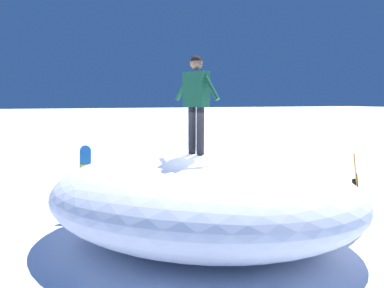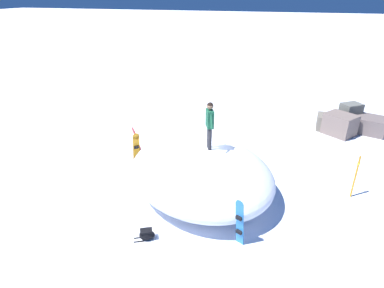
# 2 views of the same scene
# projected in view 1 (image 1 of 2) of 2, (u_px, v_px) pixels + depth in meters

# --- Properties ---
(ground) EXTENTS (240.00, 240.00, 0.00)m
(ground) POSITION_uv_depth(u_px,v_px,m) (218.00, 246.00, 7.33)
(ground) COLOR white
(snow_mound) EXTENTS (7.80, 7.73, 1.75)m
(snow_mound) POSITION_uv_depth(u_px,v_px,m) (202.00, 196.00, 7.56)
(snow_mound) COLOR white
(snow_mound) RESTS_ON ground
(snowboarder_standing) EXTENTS (0.52, 0.99, 1.76)m
(snowboarder_standing) POSITION_uv_depth(u_px,v_px,m) (196.00, 95.00, 7.00)
(snowboarder_standing) COLOR black
(snowboarder_standing) RESTS_ON snow_mound
(snowboard_primary_upright) EXTENTS (0.36, 0.37, 1.70)m
(snowboard_primary_upright) POSITION_uv_depth(u_px,v_px,m) (357.00, 191.00, 7.93)
(snowboard_primary_upright) COLOR orange
(snowboard_primary_upright) RESTS_ON ground
(snowboard_tertiary_upright) EXTENTS (0.33, 0.31, 1.67)m
(snowboard_tertiary_upright) POSITION_uv_depth(u_px,v_px,m) (85.00, 180.00, 9.08)
(snowboard_tertiary_upright) COLOR #2672BF
(snowboard_tertiary_upright) RESTS_ON ground
(backpack_far) EXTENTS (0.69, 0.52, 0.36)m
(backpack_far) POSITION_uv_depth(u_px,v_px,m) (185.00, 193.00, 10.73)
(backpack_far) COLOR black
(backpack_far) RESTS_ON ground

